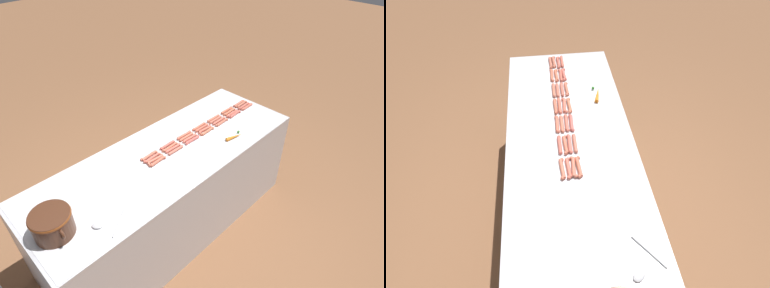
# 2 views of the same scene
# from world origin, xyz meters

# --- Properties ---
(ground_plane) EXTENTS (20.00, 20.00, 0.00)m
(ground_plane) POSITION_xyz_m (0.00, 0.00, 0.00)
(ground_plane) COLOR brown
(griddle_counter) EXTENTS (0.84, 2.36, 0.88)m
(griddle_counter) POSITION_xyz_m (0.00, 0.00, 0.44)
(griddle_counter) COLOR #BCBCC1
(griddle_counter) RESTS_ON ground_plane
(hot_dog_0) EXTENTS (0.03, 0.17, 0.02)m
(hot_dog_0) POSITION_xyz_m (-0.03, -1.04, 0.89)
(hot_dog_0) COLOR #CE614C
(hot_dog_0) RESTS_ON griddle_counter
(hot_dog_1) EXTENTS (0.04, 0.17, 0.02)m
(hot_dog_1) POSITION_xyz_m (-0.03, -0.84, 0.89)
(hot_dog_1) COLOR #C75C4F
(hot_dog_1) RESTS_ON griddle_counter
(hot_dog_2) EXTENTS (0.03, 0.17, 0.02)m
(hot_dog_2) POSITION_xyz_m (-0.03, -0.65, 0.89)
(hot_dog_2) COLOR #C4644C
(hot_dog_2) RESTS_ON griddle_counter
(hot_dog_3) EXTENTS (0.03, 0.17, 0.02)m
(hot_dog_3) POSITION_xyz_m (-0.03, -0.45, 0.89)
(hot_dog_3) COLOR #C16648
(hot_dog_3) RESTS_ON griddle_counter
(hot_dog_4) EXTENTS (0.03, 0.17, 0.02)m
(hot_dog_4) POSITION_xyz_m (-0.02, -0.26, 0.89)
(hot_dog_4) COLOR #C95A51
(hot_dog_4) RESTS_ON griddle_counter
(hot_dog_5) EXTENTS (0.03, 0.17, 0.02)m
(hot_dog_5) POSITION_xyz_m (-0.03, -0.07, 0.89)
(hot_dog_5) COLOR #C16551
(hot_dog_5) RESTS_ON griddle_counter
(hot_dog_6) EXTENTS (0.03, 0.17, 0.02)m
(hot_dog_6) POSITION_xyz_m (-0.03, 0.13, 0.89)
(hot_dog_6) COLOR #C46048
(hot_dog_6) RESTS_ON griddle_counter
(hot_dog_7) EXTENTS (0.03, 0.17, 0.02)m
(hot_dog_7) POSITION_xyz_m (0.01, -1.02, 0.89)
(hot_dog_7) COLOR #C15D4E
(hot_dog_7) RESTS_ON griddle_counter
(hot_dog_8) EXTENTS (0.03, 0.17, 0.02)m
(hot_dog_8) POSITION_xyz_m (0.00, -0.83, 0.89)
(hot_dog_8) COLOR #C55B4B
(hot_dog_8) RESTS_ON griddle_counter
(hot_dog_9) EXTENTS (0.03, 0.17, 0.02)m
(hot_dog_9) POSITION_xyz_m (0.01, -0.65, 0.89)
(hot_dog_9) COLOR #C46250
(hot_dog_9) RESTS_ON griddle_counter
(hot_dog_10) EXTENTS (0.03, 0.17, 0.02)m
(hot_dog_10) POSITION_xyz_m (0.01, -0.45, 0.89)
(hot_dog_10) COLOR #CA614C
(hot_dog_10) RESTS_ON griddle_counter
(hot_dog_11) EXTENTS (0.03, 0.17, 0.02)m
(hot_dog_11) POSITION_xyz_m (0.01, -0.27, 0.89)
(hot_dog_11) COLOR #C9614E
(hot_dog_11) RESTS_ON griddle_counter
(hot_dog_12) EXTENTS (0.03, 0.17, 0.02)m
(hot_dog_12) POSITION_xyz_m (0.01, -0.07, 0.89)
(hot_dog_12) COLOR #CC6151
(hot_dog_12) RESTS_ON griddle_counter
(hot_dog_13) EXTENTS (0.03, 0.17, 0.02)m
(hot_dog_13) POSITION_xyz_m (0.01, 0.12, 0.89)
(hot_dog_13) COLOR #C4664F
(hot_dog_13) RESTS_ON griddle_counter
(hot_dog_14) EXTENTS (0.03, 0.17, 0.02)m
(hot_dog_14) POSITION_xyz_m (0.04, -1.03, 0.89)
(hot_dog_14) COLOR #BF674F
(hot_dog_14) RESTS_ON griddle_counter
(hot_dog_15) EXTENTS (0.03, 0.17, 0.02)m
(hot_dog_15) POSITION_xyz_m (0.04, -0.84, 0.89)
(hot_dog_15) COLOR #CA6649
(hot_dog_15) RESTS_ON griddle_counter
(hot_dog_16) EXTENTS (0.03, 0.17, 0.02)m
(hot_dog_16) POSITION_xyz_m (0.04, -0.64, 0.89)
(hot_dog_16) COLOR #BF634E
(hot_dog_16) RESTS_ON griddle_counter
(hot_dog_17) EXTENTS (0.03, 0.17, 0.02)m
(hot_dog_17) POSITION_xyz_m (0.04, -0.45, 0.89)
(hot_dog_17) COLOR #C65D47
(hot_dog_17) RESTS_ON griddle_counter
(hot_dog_18) EXTENTS (0.03, 0.17, 0.02)m
(hot_dog_18) POSITION_xyz_m (0.04, -0.26, 0.89)
(hot_dog_18) COLOR #C5664D
(hot_dog_18) RESTS_ON griddle_counter
(hot_dog_19) EXTENTS (0.03, 0.17, 0.02)m
(hot_dog_19) POSITION_xyz_m (0.04, -0.06, 0.89)
(hot_dog_19) COLOR #C06249
(hot_dog_19) RESTS_ON griddle_counter
(hot_dog_20) EXTENTS (0.03, 0.17, 0.02)m
(hot_dog_20) POSITION_xyz_m (0.04, 0.13, 0.89)
(hot_dog_20) COLOR #C95F4D
(hot_dog_20) RESTS_ON griddle_counter
(hot_dog_21) EXTENTS (0.03, 0.17, 0.02)m
(hot_dog_21) POSITION_xyz_m (0.07, -1.03, 0.89)
(hot_dog_21) COLOR #C26650
(hot_dog_21) RESTS_ON griddle_counter
(hot_dog_22) EXTENTS (0.03, 0.17, 0.02)m
(hot_dog_22) POSITION_xyz_m (0.07, -0.84, 0.89)
(hot_dog_22) COLOR #CE6247
(hot_dog_22) RESTS_ON griddle_counter
(hot_dog_23) EXTENTS (0.03, 0.17, 0.02)m
(hot_dog_23) POSITION_xyz_m (0.07, -0.64, 0.89)
(hot_dog_23) COLOR #C5654C
(hot_dog_23) RESTS_ON griddle_counter
(hot_dog_24) EXTENTS (0.03, 0.17, 0.02)m
(hot_dog_24) POSITION_xyz_m (0.07, -0.45, 0.89)
(hot_dog_24) COLOR #C36047
(hot_dog_24) RESTS_ON griddle_counter
(hot_dog_25) EXTENTS (0.03, 0.17, 0.02)m
(hot_dog_25) POSITION_xyz_m (0.07, -0.26, 0.89)
(hot_dog_25) COLOR #CD5F48
(hot_dog_25) RESTS_ON griddle_counter
(hot_dog_26) EXTENTS (0.03, 0.17, 0.02)m
(hot_dog_26) POSITION_xyz_m (0.07, -0.07, 0.89)
(hot_dog_26) COLOR #C5594A
(hot_dog_26) RESTS_ON griddle_counter
(hot_dog_27) EXTENTS (0.03, 0.17, 0.02)m
(hot_dog_27) POSITION_xyz_m (0.07, 0.13, 0.89)
(hot_dog_27) COLOR #CE674E
(hot_dog_27) RESTS_ON griddle_counter
(serving_spoon) EXTENTS (0.19, 0.24, 0.02)m
(serving_spoon) POSITION_xyz_m (-0.25, 0.76, 0.89)
(serving_spoon) COLOR #B7B7BC
(serving_spoon) RESTS_ON griddle_counter
(carrot) EXTENTS (0.07, 0.18, 0.03)m
(carrot) POSITION_xyz_m (-0.25, -0.55, 0.90)
(carrot) COLOR orange
(carrot) RESTS_ON griddle_counter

